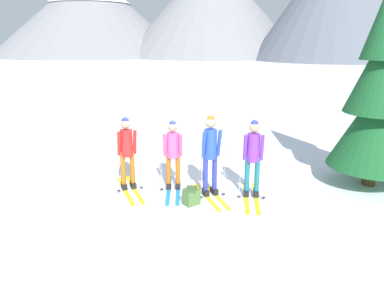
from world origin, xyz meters
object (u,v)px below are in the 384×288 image
pine_tree_near (382,90)px  skier_in_red (127,149)px  skier_in_pink (173,151)px  skier_in_blue (210,151)px  backpack_on_snow_front (191,196)px  skier_in_purple (253,156)px

pine_tree_near → skier_in_red: bearing=-170.3°
skier_in_red → skier_in_pink: skier_in_red is taller
skier_in_blue → backpack_on_snow_front: bearing=-123.5°
skier_in_blue → backpack_on_snow_front: (-0.36, -0.54, -0.86)m
skier_in_blue → skier_in_red: bearing=176.1°
skier_in_purple → backpack_on_snow_front: bearing=-155.6°
skier_in_red → skier_in_pink: 1.07m
skier_in_pink → pine_tree_near: bearing=10.2°
skier_in_pink → skier_in_blue: size_ratio=0.94×
skier_in_pink → pine_tree_near: pine_tree_near is taller
skier_in_red → pine_tree_near: (5.76, 0.99, 1.34)m
backpack_on_snow_front → skier_in_pink: bearing=123.4°
skier_in_red → skier_in_blue: bearing=-3.9°
skier_in_red → pine_tree_near: 6.00m
skier_in_pink → skier_in_purple: size_ratio=0.99×
skier_in_pink → skier_in_blue: (0.89, -0.28, 0.12)m
skier_in_pink → pine_tree_near: 4.97m
pine_tree_near → backpack_on_snow_front: 4.96m
skier_in_purple → pine_tree_near: size_ratio=0.35×
skier_in_red → skier_in_purple: (2.89, -0.09, -0.00)m
skier_in_red → skier_in_blue: (1.96, -0.13, 0.07)m
skier_in_red → skier_in_pink: size_ratio=1.00×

